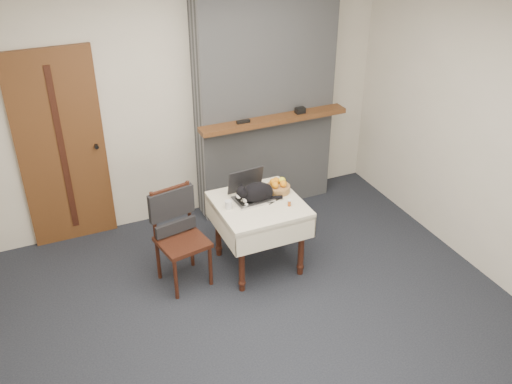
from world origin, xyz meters
The scene contains 12 objects.
ground centered at (0.00, 0.00, 0.00)m, with size 4.50×4.50×0.00m, color black.
room_shell centered at (0.00, 0.46, 1.76)m, with size 4.52×4.01×2.61m.
door centered at (-1.20, 1.97, 1.00)m, with size 0.82×0.10×2.00m.
chimney centered at (0.90, 1.85, 1.30)m, with size 1.62×0.48×2.60m.
side_table centered at (0.34, 0.76, 0.59)m, with size 0.78×0.78×0.70m.
laptop centered at (0.30, 0.88, 0.76)m, with size 0.37×0.32×0.26m.
cat centered at (0.34, 0.79, 0.79)m, with size 0.45×0.21×0.22m.
cream_jar centered at (0.05, 0.78, 0.74)m, with size 0.07×0.07×0.08m, color silver.
pill_bottle centered at (0.57, 0.60, 0.73)m, with size 0.03×0.03×0.07m.
fruit_basket centered at (0.59, 0.88, 0.75)m, with size 0.23×0.23×0.13m.
desk_clutter centered at (0.53, 0.80, 0.70)m, with size 0.15×0.02×0.01m, color black.
chair centered at (-0.41, 0.89, 0.59)m, with size 0.49×0.48×0.93m.
Camera 1 is at (-1.50, -3.33, 3.40)m, focal length 40.00 mm.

